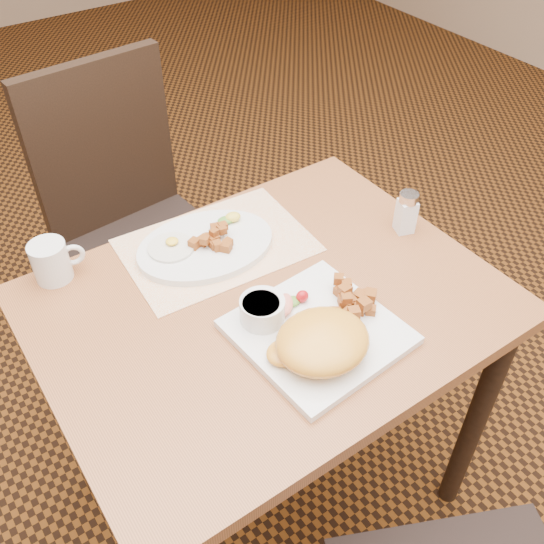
{
  "coord_description": "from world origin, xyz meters",
  "views": [
    {
      "loc": [
        -0.48,
        -0.72,
        1.61
      ],
      "look_at": [
        0.01,
        0.0,
        0.82
      ],
      "focal_mm": 40.0,
      "sensor_mm": 36.0,
      "label": 1
    }
  ],
  "objects_px": {
    "chair_far": "(132,216)",
    "table": "(269,336)",
    "plate_oval": "(206,246)",
    "coffee_mug": "(52,261)",
    "plate_square": "(318,332)",
    "salt_shaker": "(406,212)"
  },
  "relations": [
    {
      "from": "chair_far",
      "to": "table",
      "type": "bearing_deg",
      "value": 86.05
    },
    {
      "from": "table",
      "to": "plate_oval",
      "type": "bearing_deg",
      "value": 97.18
    },
    {
      "from": "plate_oval",
      "to": "coffee_mug",
      "type": "relative_size",
      "value": 2.82
    },
    {
      "from": "plate_square",
      "to": "plate_oval",
      "type": "relative_size",
      "value": 0.92
    },
    {
      "from": "plate_oval",
      "to": "salt_shaker",
      "type": "height_order",
      "value": "salt_shaker"
    },
    {
      "from": "plate_square",
      "to": "salt_shaker",
      "type": "height_order",
      "value": "salt_shaker"
    },
    {
      "from": "salt_shaker",
      "to": "coffee_mug",
      "type": "distance_m",
      "value": 0.77
    },
    {
      "from": "chair_far",
      "to": "salt_shaker",
      "type": "bearing_deg",
      "value": 115.11
    },
    {
      "from": "table",
      "to": "plate_square",
      "type": "relative_size",
      "value": 3.21
    },
    {
      "from": "chair_far",
      "to": "plate_oval",
      "type": "xyz_separation_m",
      "value": [
        -0.01,
        -0.48,
        0.22
      ]
    },
    {
      "from": "table",
      "to": "plate_oval",
      "type": "relative_size",
      "value": 2.96
    },
    {
      "from": "plate_oval",
      "to": "salt_shaker",
      "type": "bearing_deg",
      "value": -25.63
    },
    {
      "from": "table",
      "to": "chair_far",
      "type": "xyz_separation_m",
      "value": [
        -0.01,
        0.69,
        -0.1
      ]
    },
    {
      "from": "table",
      "to": "salt_shaker",
      "type": "xyz_separation_m",
      "value": [
        0.38,
        0.01,
        0.16
      ]
    },
    {
      "from": "plate_oval",
      "to": "chair_far",
      "type": "bearing_deg",
      "value": 88.68
    },
    {
      "from": "plate_square",
      "to": "coffee_mug",
      "type": "distance_m",
      "value": 0.56
    },
    {
      "from": "plate_square",
      "to": "table",
      "type": "bearing_deg",
      "value": 99.73
    },
    {
      "from": "table",
      "to": "chair_far",
      "type": "height_order",
      "value": "chair_far"
    },
    {
      "from": "chair_far",
      "to": "plate_square",
      "type": "distance_m",
      "value": 0.85
    },
    {
      "from": "table",
      "to": "chair_far",
      "type": "relative_size",
      "value": 0.93
    },
    {
      "from": "salt_shaker",
      "to": "chair_far",
      "type": "bearing_deg",
      "value": 120.31
    },
    {
      "from": "chair_far",
      "to": "plate_oval",
      "type": "relative_size",
      "value": 3.19
    }
  ]
}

